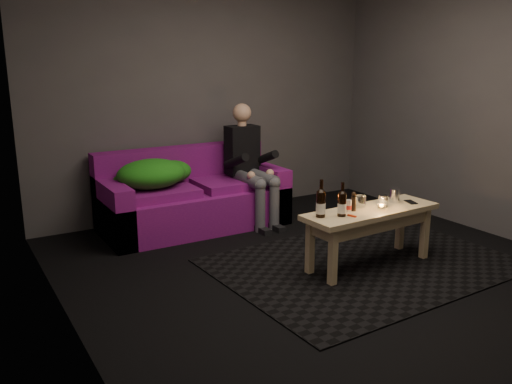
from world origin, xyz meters
TOP-DOWN VIEW (x-y plane):
  - floor at (0.00, 0.00)m, footprint 4.50×4.50m
  - room at (0.00, 0.47)m, footprint 4.50×4.50m
  - rug at (0.37, 0.11)m, footprint 2.50×1.87m
  - sofa at (-0.44, 1.81)m, footprint 1.85×0.83m
  - green_blanket at (-0.84, 1.81)m, footprint 0.81×0.55m
  - person at (0.15, 1.66)m, footprint 0.33×0.77m
  - coffee_table at (0.37, 0.06)m, footprint 1.23×0.44m
  - beer_bottle_a at (-0.12, 0.10)m, footprint 0.08×0.08m
  - beer_bottle_b at (0.03, 0.03)m, footprint 0.07×0.07m
  - salt_shaker at (0.17, 0.10)m, footprint 0.05×0.05m
  - pepper_mill at (0.21, 0.10)m, footprint 0.06×0.06m
  - tumbler_back at (0.33, 0.15)m, footprint 0.11×0.11m
  - tealight at (0.42, -0.00)m, footprint 0.07×0.07m
  - tumbler_front at (0.49, 0.06)m, footprint 0.10×0.10m
  - steel_cup at (0.68, 0.12)m, footprint 0.11×0.11m
  - smartphone at (0.80, 0.04)m, footprint 0.10×0.14m
  - red_lighter at (0.09, -0.02)m, footprint 0.04×0.08m

SIDE VIEW (x-z plane):
  - floor at x=0.00m, z-range 0.00..0.00m
  - rug at x=0.37m, z-range 0.00..0.01m
  - sofa at x=-0.44m, z-range -0.11..0.68m
  - coffee_table at x=0.37m, z-range 0.16..0.66m
  - smartphone at x=0.80m, z-range 0.50..0.50m
  - red_lighter at x=0.09m, z-range 0.50..0.51m
  - tealight at x=0.42m, z-range 0.50..0.55m
  - salt_shaker at x=0.17m, z-range 0.50..0.59m
  - tumbler_back at x=0.33m, z-range 0.50..0.60m
  - tumbler_front at x=0.49m, z-range 0.50..0.60m
  - steel_cup at x=0.68m, z-range 0.50..0.61m
  - pepper_mill at x=0.21m, z-range 0.50..0.62m
  - beer_bottle_b at x=0.03m, z-range 0.46..0.73m
  - green_blanket at x=-0.84m, z-range 0.46..0.74m
  - beer_bottle_a at x=-0.12m, z-range 0.46..0.76m
  - person at x=0.15m, z-range 0.02..1.25m
  - room at x=0.00m, z-range -0.61..3.89m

